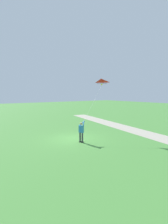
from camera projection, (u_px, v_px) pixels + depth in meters
name	position (u px, v px, depth m)	size (l,w,h in m)	color
ground_plane	(74.00, 139.00, 15.43)	(120.00, 120.00, 0.00)	#4C8E3D
walkway_path	(141.00, 132.00, 17.92)	(2.40, 32.00, 0.02)	#B7AD99
person_kite_flyer	(81.00, 130.00, 14.22)	(0.63, 0.49, 1.83)	#232328
flying_kite	(101.00, 83.00, 16.46)	(3.31, 1.60, 3.78)	red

